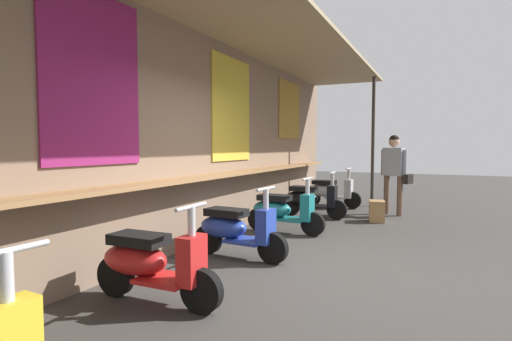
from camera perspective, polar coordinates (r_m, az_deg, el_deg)
name	(u,v)px	position (r m, az deg, el deg)	size (l,w,h in m)	color
ground_plane	(312,268)	(5.02, 8.04, -13.72)	(36.48, 36.48, 0.00)	#383533
market_stall_facade	(181,122)	(5.65, -10.66, 6.79)	(13.03, 2.10, 3.29)	#7F6651
scooter_red	(149,262)	(3.98, -15.10, -12.61)	(0.46, 1.40, 0.97)	red
scooter_blue	(234,229)	(5.34, -3.20, -8.36)	(0.49, 1.40, 0.97)	#233D9E
scooter_teal	(281,210)	(6.84, 3.57, -5.72)	(0.46, 1.40, 0.97)	#197075
scooter_black	(309,199)	(8.33, 7.64, -4.08)	(0.46, 1.40, 0.97)	black
scooter_silver	(329,191)	(9.83, 10.42, -2.94)	(0.46, 1.40, 0.97)	#B2B5BA
shopper_with_handbag	(394,166)	(9.01, 19.25, 0.61)	(0.40, 0.68, 1.72)	brown
merchandise_crate	(377,211)	(8.19, 16.97, -5.61)	(0.36, 0.29, 0.42)	olive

